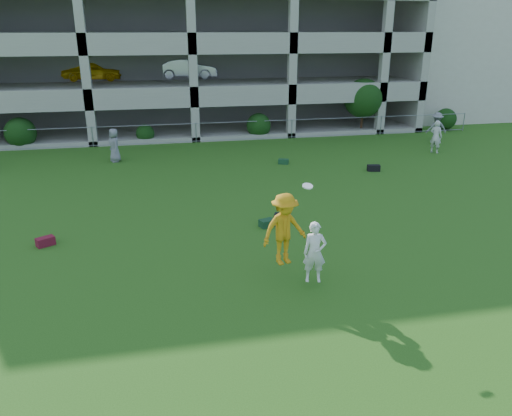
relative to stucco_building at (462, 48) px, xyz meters
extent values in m
plane|color=#235114|center=(-23.00, -28.00, -5.00)|extent=(100.00, 100.00, 0.00)
cube|color=beige|center=(0.00, 0.00, 0.00)|extent=(16.00, 14.00, 10.00)
imported|color=gray|center=(-27.54, -12.74, -4.14)|extent=(0.80, 0.98, 1.73)
imported|color=silver|center=(-10.26, -14.35, -4.10)|extent=(0.74, 0.78, 1.80)
imported|color=gray|center=(-8.92, -12.15, -4.08)|extent=(1.31, 0.93, 1.84)
cube|color=#550E1E|center=(-29.15, -23.29, -4.86)|extent=(0.63, 0.54, 0.28)
cube|color=#14391C|center=(-21.87, -23.17, -4.87)|extent=(0.59, 0.49, 0.26)
cube|color=black|center=(-21.34, -22.81, -4.85)|extent=(0.45, 0.45, 0.30)
cube|color=black|center=(-15.17, -17.21, -4.85)|extent=(0.65, 0.41, 0.30)
cube|color=#163D22|center=(-19.12, -15.00, -4.88)|extent=(0.58, 0.48, 0.25)
imported|color=orange|center=(-22.29, -27.04, -3.51)|extent=(1.44, 1.05, 1.99)
imported|color=white|center=(-21.60, -27.58, -4.01)|extent=(0.68, 0.52, 1.67)
cylinder|color=white|center=(-21.83, -27.47, -2.20)|extent=(0.27, 0.27, 0.12)
cube|color=#9E998C|center=(-23.00, 4.75, 1.00)|extent=(30.00, 0.50, 12.00)
cube|color=#9E998C|center=(-8.25, -2.00, 1.00)|extent=(0.50, 14.00, 12.00)
cube|color=#9E998C|center=(-23.00, -2.00, -4.85)|extent=(30.00, 14.00, 0.30)
cube|color=#9E998C|center=(-23.00, -2.00, -1.85)|extent=(30.00, 14.00, 0.30)
cube|color=#9E998C|center=(-23.00, -2.00, 1.15)|extent=(30.00, 14.00, 0.30)
cube|color=#9E998C|center=(-23.00, -8.85, -2.45)|extent=(30.00, 0.30, 0.90)
cube|color=#9E998C|center=(-23.00, -8.85, 0.55)|extent=(30.00, 0.30, 0.90)
cube|color=#9E998C|center=(-29.00, -8.75, 1.00)|extent=(0.50, 0.50, 12.00)
cube|color=#9E998C|center=(-23.00, -8.75, 1.00)|extent=(0.50, 0.50, 12.00)
cube|color=#9E998C|center=(-17.00, -8.75, 1.00)|extent=(0.50, 0.50, 12.00)
cube|color=#9E998C|center=(-11.00, -8.75, 1.00)|extent=(0.50, 0.50, 12.00)
cube|color=#605E59|center=(-23.00, 0.00, 1.00)|extent=(29.00, 9.00, 11.60)
imported|color=yellow|center=(-29.15, -4.00, -1.04)|extent=(4.01, 1.93, 1.32)
imported|color=silver|center=(-22.95, -4.00, -1.04)|extent=(4.14, 1.84, 1.32)
cylinder|color=gray|center=(-29.00, -9.00, -4.40)|extent=(0.06, 0.06, 1.20)
cylinder|color=gray|center=(-23.00, -9.00, -4.40)|extent=(0.06, 0.06, 1.20)
cylinder|color=gray|center=(-17.00, -9.00, -4.40)|extent=(0.06, 0.06, 1.20)
cylinder|color=gray|center=(-11.00, -9.00, -4.40)|extent=(0.06, 0.06, 1.20)
cylinder|color=gray|center=(-5.00, -9.00, -4.40)|extent=(0.06, 0.06, 1.20)
cylinder|color=gray|center=(-23.00, -9.00, -3.85)|extent=(36.00, 0.04, 0.04)
cylinder|color=gray|center=(-23.00, -9.00, -4.92)|extent=(36.00, 0.04, 0.04)
sphere|color=#163D11|center=(-33.00, -8.40, -4.12)|extent=(1.76, 1.76, 1.76)
sphere|color=#163D11|center=(-26.00, -8.40, -4.45)|extent=(1.10, 1.10, 1.10)
sphere|color=#163D11|center=(-19.00, -8.40, -4.23)|extent=(1.54, 1.54, 1.54)
cylinder|color=#382314|center=(-12.00, -8.20, -4.02)|extent=(0.16, 0.16, 1.96)
sphere|color=#163D11|center=(-12.00, -8.20, -2.76)|extent=(2.52, 2.52, 2.52)
sphere|color=#163D11|center=(-6.00, -8.40, -4.29)|extent=(1.43, 1.43, 1.43)
camera|label=1|loc=(-25.55, -38.93, 1.56)|focal=35.00mm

